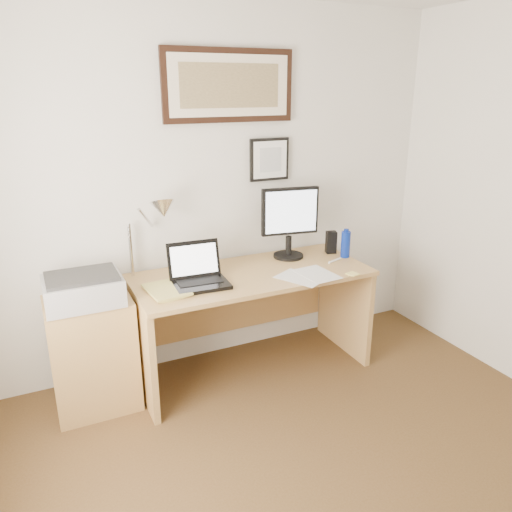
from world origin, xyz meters
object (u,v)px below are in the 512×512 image
side_cabinet (93,354)px  book (149,294)px  laptop (199,276)px  printer (83,289)px  water_bottle (346,244)px  desk (247,300)px  lcd_monitor (290,219)px

side_cabinet → book: size_ratio=2.38×
book → laptop: (0.33, 0.05, 0.05)m
laptop → printer: 0.70m
water_bottle → printer: water_bottle is taller
water_bottle → desk: (-0.76, 0.08, -0.33)m
lcd_monitor → printer: size_ratio=1.18×
desk → lcd_monitor: lcd_monitor is taller
laptop → lcd_monitor: 0.83m
lcd_monitor → printer: 1.49m
lcd_monitor → side_cabinet: bearing=-175.2°
side_cabinet → laptop: 0.82m
water_bottle → printer: size_ratio=0.44×
book → lcd_monitor: 1.17m
water_bottle → book: size_ratio=0.63×
laptop → book: bearing=-171.1°
book → desk: book is taller
side_cabinet → book: 0.54m
desk → lcd_monitor: 0.66m
book → printer: bearing=163.9°
side_cabinet → desk: bearing=1.9°
water_bottle → printer: 1.85m
lcd_monitor → water_bottle: bearing=-23.7°
water_bottle → lcd_monitor: lcd_monitor is taller
desk → printer: bearing=-176.1°
book → laptop: size_ratio=0.87×
water_bottle → printer: (-1.85, 0.01, -0.03)m
lcd_monitor → desk: bearing=-167.2°
desk → laptop: bearing=-162.1°
book → laptop: bearing=8.9°
water_bottle → book: (-1.49, -0.10, -0.09)m
laptop → lcd_monitor: lcd_monitor is taller
book → printer: size_ratio=0.70×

